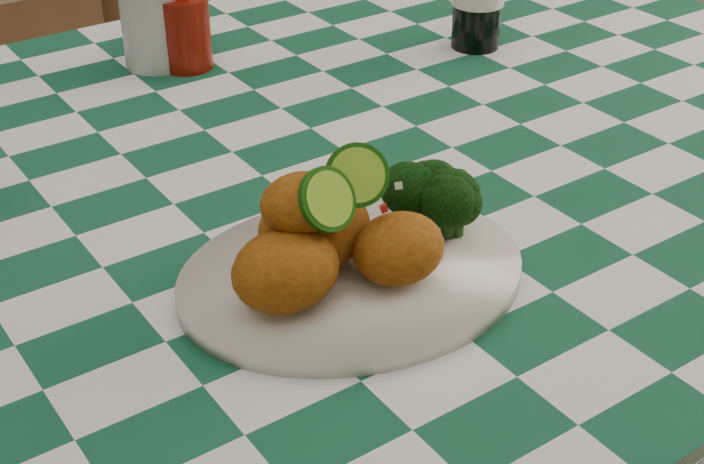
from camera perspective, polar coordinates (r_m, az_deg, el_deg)
dining_table at (r=1.27m, az=-4.36°, el=-12.36°), size 1.66×1.06×0.79m
plate at (r=0.86m, az=-0.00°, el=-2.59°), size 0.36×0.30×0.02m
fried_chicken_pile at (r=0.82m, az=-0.60°, el=0.84°), size 0.17×0.13×0.11m
broccoli_side at (r=0.90m, az=4.77°, el=1.96°), size 0.08×0.08×0.06m
ketchup_bottle at (r=1.29m, az=-9.80°, el=12.31°), size 0.09×0.09×0.14m
mason_jar at (r=1.30m, az=-11.48°, el=12.01°), size 0.11×0.11×0.12m
wooden_chair_right at (r=1.90m, az=-6.02°, el=5.12°), size 0.42×0.43×0.85m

